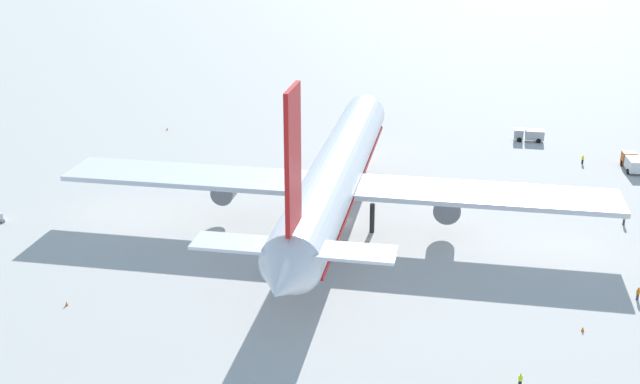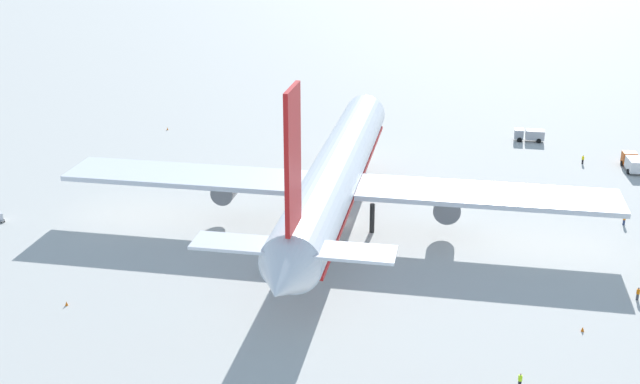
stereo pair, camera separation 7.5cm
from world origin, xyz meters
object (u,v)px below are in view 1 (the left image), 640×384
at_px(traffic_cone_0, 167,129).
at_px(ground_worker_1, 624,220).
at_px(traffic_cone_4, 67,303).
at_px(ground_worker_5, 583,159).
at_px(airliner, 336,175).
at_px(ground_worker_0, 638,294).
at_px(traffic_cone_2, 618,204).
at_px(service_truck_1, 633,162).
at_px(service_truck_2, 529,135).
at_px(ground_worker_3, 520,380).
at_px(traffic_cone_1, 583,329).
at_px(traffic_cone_3, 609,202).

bearing_deg(traffic_cone_0, ground_worker_1, -115.61).
bearing_deg(traffic_cone_4, traffic_cone_0, 8.47).
bearing_deg(ground_worker_5, airliner, 128.91).
bearing_deg(ground_worker_0, traffic_cone_2, -8.20).
distance_m(airliner, service_truck_1, 57.02).
distance_m(service_truck_1, ground_worker_0, 49.05).
relative_size(airliner, ground_worker_5, 47.91).
bearing_deg(service_truck_1, service_truck_2, 46.08).
bearing_deg(ground_worker_3, ground_worker_1, -24.14).
height_order(service_truck_2, traffic_cone_1, service_truck_2).
height_order(ground_worker_3, traffic_cone_3, ground_worker_3).
distance_m(service_truck_1, traffic_cone_4, 95.86).
relative_size(service_truck_2, traffic_cone_0, 10.32).
distance_m(ground_worker_5, traffic_cone_4, 91.31).
relative_size(ground_worker_0, traffic_cone_3, 2.92).
xyz_separation_m(airliner, traffic_cone_4, (-27.80, 28.36, -7.33)).
distance_m(ground_worker_0, traffic_cone_2, 30.89).
bearing_deg(traffic_cone_0, traffic_cone_2, -110.82).
bearing_deg(traffic_cone_3, airliner, 108.12).
height_order(ground_worker_0, traffic_cone_3, ground_worker_0).
relative_size(traffic_cone_0, traffic_cone_2, 1.00).
height_order(ground_worker_1, ground_worker_3, ground_worker_1).
relative_size(ground_worker_1, ground_worker_3, 1.00).
height_order(airliner, ground_worker_1, airliner).
bearing_deg(ground_worker_1, ground_worker_0, 171.27).
height_order(service_truck_2, ground_worker_0, service_truck_2).
distance_m(ground_worker_3, traffic_cone_0, 101.52).
distance_m(airliner, traffic_cone_2, 44.56).
xyz_separation_m(ground_worker_3, traffic_cone_1, (11.58, -7.95, -0.54)).
relative_size(traffic_cone_3, traffic_cone_4, 1.00).
bearing_deg(traffic_cone_0, traffic_cone_3, -110.68).
distance_m(ground_worker_3, ground_worker_5, 72.39).
bearing_deg(ground_worker_1, ground_worker_3, 155.86).
relative_size(traffic_cone_1, traffic_cone_3, 1.00).
relative_size(airliner, traffic_cone_3, 141.26).
xyz_separation_m(ground_worker_5, traffic_cone_0, (11.05, 79.20, -0.55)).
xyz_separation_m(airliner, ground_worker_1, (5.09, -41.20, -6.78)).
bearing_deg(traffic_cone_3, ground_worker_1, -177.73).
height_order(traffic_cone_1, traffic_cone_2, same).
height_order(service_truck_2, ground_worker_3, service_truck_2).
bearing_deg(traffic_cone_0, traffic_cone_4, -171.53).
distance_m(traffic_cone_0, traffic_cone_3, 85.34).
height_order(service_truck_1, traffic_cone_0, service_truck_1).
bearing_deg(ground_worker_3, service_truck_2, -7.16).
bearing_deg(service_truck_1, ground_worker_5, 72.90).
xyz_separation_m(airliner, ground_worker_3, (-37.60, -22.06, -6.78)).
height_order(ground_worker_3, traffic_cone_1, ground_worker_3).
bearing_deg(airliner, traffic_cone_0, 41.85).
relative_size(ground_worker_0, ground_worker_5, 0.99).
bearing_deg(traffic_cone_1, service_truck_1, -17.83).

